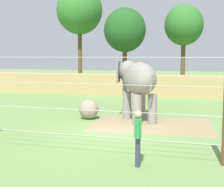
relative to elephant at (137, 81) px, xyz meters
The scene contains 10 objects.
ground_plane 3.78m from the elephant, 100.43° to the right, with size 120.00×120.00×0.00m, color #6B8E4C.
dirt_patch 2.37m from the elephant, 44.84° to the right, with size 5.68×4.15×0.01m, color #937F5B.
embankment_wall 10.59m from the elephant, 93.16° to the left, with size 36.00×1.80×1.72m, color tan.
elephant is the anchor object (origin of this frame).
enrichment_ball 2.91m from the elephant, behind, with size 1.03×1.03×1.03m, color gray.
cable_fence 6.13m from the elephant, 95.44° to the right, with size 10.02×0.21×3.35m.
zookeeper 7.10m from the elephant, 78.11° to the right, with size 0.28×0.58×1.67m.
tree_far_left 20.52m from the elephant, 120.06° to the left, with size 4.87×4.87×10.70m.
tree_left_of_centre 15.73m from the elephant, 106.20° to the left, with size 4.03×4.03×7.89m.
tree_right_of_centre 17.38m from the elephant, 86.12° to the left, with size 3.77×3.77×8.27m.
Camera 1 is at (3.88, -12.91, 3.24)m, focal length 52.04 mm.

